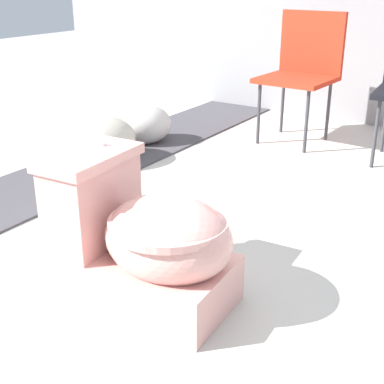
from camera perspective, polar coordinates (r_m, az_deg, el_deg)
name	(u,v)px	position (r m, az deg, el deg)	size (l,w,h in m)	color
ground_plane	(134,303)	(1.91, -6.18, -11.65)	(14.00, 14.00, 0.00)	#B7B2A8
gravel_strip	(29,190)	(2.93, -16.95, 0.18)	(0.56, 8.00, 0.01)	#423F44
toilet	(144,242)	(1.81, -5.10, -5.37)	(0.65, 0.41, 0.52)	#E09E93
folding_chair_left	(304,63)	(3.68, 11.85, 13.30)	(0.46, 0.46, 0.83)	red
boulder_near	(144,124)	(3.58, -5.17, 7.21)	(0.37, 0.31, 0.26)	#B7B2AD
boulder_far	(95,139)	(3.24, -10.34, 5.53)	(0.49, 0.42, 0.29)	#ADA899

